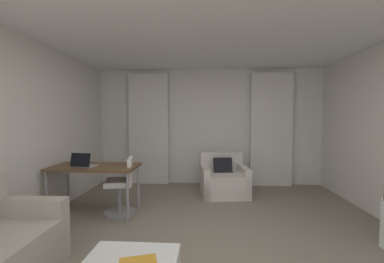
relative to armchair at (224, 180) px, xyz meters
The scene contains 9 objects.
ground_plane 2.25m from the armchair, 97.32° to the right, with size 12.00×12.00×0.00m, color gray.
wall_window 1.34m from the armchair, 109.10° to the left, with size 5.12×0.06×2.60m.
ceiling 3.24m from the armchair, 97.32° to the right, with size 5.12×6.12×0.06m, color white.
curtain_left_panel 2.04m from the armchair, 157.43° to the left, with size 0.90×0.06×2.50m.
curtain_right_panel 1.62m from the armchair, 32.28° to the left, with size 0.90×0.06×2.50m.
armchair is the anchor object (origin of this frame).
desk 2.38m from the armchair, 152.03° to the right, with size 1.31×0.64×0.76m.
desk_chair 1.98m from the armchair, 146.77° to the right, with size 0.48×0.48×0.88m.
laptop 2.56m from the armchair, 151.40° to the right, with size 0.36×0.29×0.22m.
Camera 1 is at (-0.05, -2.49, 1.49)m, focal length 22.52 mm.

